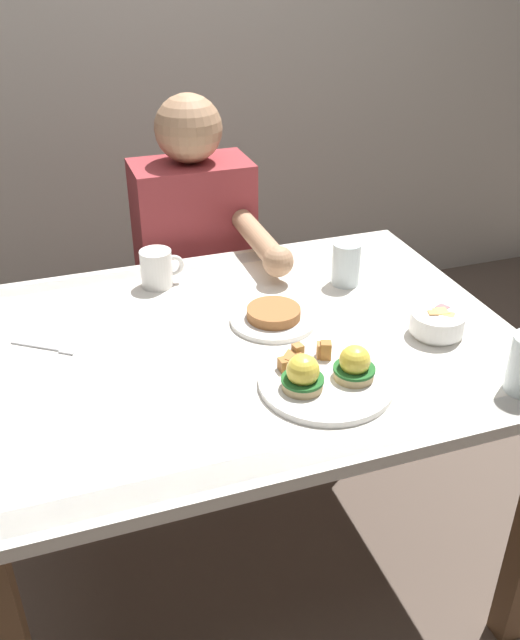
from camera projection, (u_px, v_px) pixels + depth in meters
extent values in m
plane|color=brown|center=(246.00, 567.00, 1.89)|extent=(6.00, 6.00, 0.00)
cube|color=white|center=(243.00, 344.00, 1.53)|extent=(1.20, 0.90, 0.03)
cube|color=#4C6BB7|center=(312.00, 454.00, 1.20)|extent=(1.20, 0.06, 0.00)
cube|color=#4C6BB7|center=(197.00, 265.00, 1.85)|extent=(1.20, 0.06, 0.00)
cube|color=brown|center=(10.00, 419.00, 1.89)|extent=(0.06, 0.06, 0.71)
cube|color=brown|center=(370.00, 349.00, 2.20)|extent=(0.06, 0.06, 0.71)
cylinder|color=white|center=(326.00, 383.00, 1.36)|extent=(0.27, 0.27, 0.01)
cylinder|color=tan|center=(302.00, 384.00, 1.33)|extent=(0.08, 0.08, 0.02)
cylinder|color=#236028|center=(303.00, 379.00, 1.33)|extent=(0.08, 0.08, 0.01)
sphere|color=yellow|center=(303.00, 370.00, 1.32)|extent=(0.06, 0.06, 0.06)
cylinder|color=tan|center=(354.00, 374.00, 1.36)|extent=(0.08, 0.08, 0.02)
cylinder|color=#236028|center=(354.00, 369.00, 1.36)|extent=(0.08, 0.08, 0.01)
sphere|color=yellow|center=(355.00, 360.00, 1.35)|extent=(0.06, 0.06, 0.06)
cube|color=#B77A42|center=(298.00, 352.00, 1.41)|extent=(0.02, 0.02, 0.04)
cube|color=#AD7038|center=(292.00, 364.00, 1.39)|extent=(0.03, 0.03, 0.03)
cube|color=#AD7038|center=(285.00, 364.00, 1.39)|extent=(0.03, 0.03, 0.03)
cube|color=#B77A42|center=(322.00, 350.00, 1.43)|extent=(0.03, 0.03, 0.03)
cube|color=#AD7038|center=(326.00, 350.00, 1.42)|extent=(0.03, 0.03, 0.04)
cube|color=#AD7038|center=(292.00, 359.00, 1.40)|extent=(0.04, 0.04, 0.03)
cylinder|color=white|center=(436.00, 333.00, 1.53)|extent=(0.10, 0.10, 0.01)
cylinder|color=white|center=(437.00, 322.00, 1.52)|extent=(0.12, 0.12, 0.04)
cube|color=#F4DB66|center=(437.00, 321.00, 1.53)|extent=(0.03, 0.03, 0.03)
cube|color=#F4DB66|center=(433.00, 317.00, 1.54)|extent=(0.04, 0.04, 0.03)
cube|color=#F4DB66|center=(440.00, 316.00, 1.52)|extent=(0.03, 0.03, 0.03)
cube|color=#EA6B70|center=(442.00, 311.00, 1.54)|extent=(0.03, 0.03, 0.02)
cube|color=#F4DB66|center=(449.00, 318.00, 1.51)|extent=(0.03, 0.03, 0.02)
cube|color=#F4A85B|center=(430.00, 325.00, 1.51)|extent=(0.03, 0.03, 0.02)
cube|color=#B7E093|center=(439.00, 320.00, 1.53)|extent=(0.03, 0.03, 0.02)
cube|color=#F4A85B|center=(433.00, 316.00, 1.51)|extent=(0.03, 0.03, 0.02)
cylinder|color=white|center=(156.00, 268.00, 1.72)|extent=(0.08, 0.08, 0.09)
cylinder|color=black|center=(155.00, 253.00, 1.70)|extent=(0.07, 0.07, 0.01)
torus|color=white|center=(173.00, 265.00, 1.73)|extent=(0.06, 0.01, 0.06)
cube|color=silver|center=(36.00, 345.00, 1.49)|extent=(0.11, 0.08, 0.00)
cube|color=silver|center=(68.00, 351.00, 1.48)|extent=(0.04, 0.04, 0.00)
cylinder|color=silver|center=(346.00, 264.00, 1.73)|extent=(0.07, 0.07, 0.11)
cylinder|color=silver|center=(346.00, 269.00, 1.74)|extent=(0.07, 0.07, 0.08)
cylinder|color=white|center=(274.00, 320.00, 1.58)|extent=(0.20, 0.20, 0.01)
cylinder|color=#A36638|center=(274.00, 313.00, 1.57)|extent=(0.12, 0.12, 0.02)
cylinder|color=#33333D|center=(182.00, 395.00, 2.20)|extent=(0.11, 0.11, 0.45)
cylinder|color=#33333D|center=(235.00, 384.00, 2.25)|extent=(0.11, 0.11, 0.45)
cube|color=#993338|center=(194.00, 243.00, 2.07)|extent=(0.34, 0.20, 0.50)
sphere|color=tan|center=(188.00, 128.00, 1.90)|extent=(0.19, 0.19, 0.19)
cylinder|color=tan|center=(259.00, 239.00, 1.85)|extent=(0.06, 0.30, 0.06)
sphere|color=tan|center=(278.00, 261.00, 1.73)|extent=(0.08, 0.08, 0.08)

